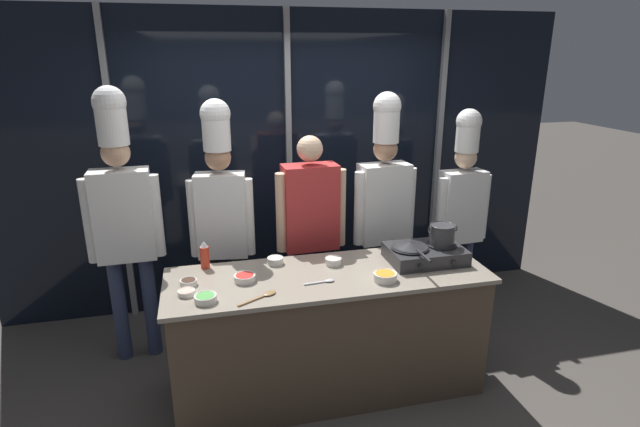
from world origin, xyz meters
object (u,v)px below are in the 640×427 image
Objects in this scene: squeeze_bottle_chili at (205,255)px; chef_head at (123,208)px; portable_stove at (425,254)px; prep_bowl_scallions at (205,298)px; prep_bowl_bell_pepper at (245,277)px; prep_bowl_bean_sprouts at (275,260)px; chef_pastry at (462,201)px; prep_bowl_carrots at (385,276)px; serving_spoon_solid at (265,295)px; stock_pot at (442,234)px; serving_spoon_slotted at (325,281)px; chef_sous at (221,207)px; chef_line at (384,197)px; person_guest at (310,221)px; frying_pan at (410,245)px; prep_bowl_soy_glaze at (189,282)px; prep_bowl_garlic at (333,261)px; prep_bowl_shrimp at (186,292)px.

squeeze_bottle_chili is 0.09× the size of chef_head.
portable_stove is 3.85× the size of prep_bowl_scallions.
prep_bowl_bell_pepper is at bearing 135.64° from chef_head.
prep_bowl_bean_sprouts is 0.06× the size of chef_pastry.
prep_bowl_carrots is 0.80m from serving_spoon_solid.
serving_spoon_slotted is at bearing -169.20° from stock_pot.
prep_bowl_scallions is at bearing 88.55° from chef_sous.
chef_sous is 0.99× the size of chef_line.
prep_bowl_bell_pepper is at bearing 44.88° from person_guest.
stock_pot is at bearing 160.37° from chef_head.
frying_pan is 3.25× the size of prep_bowl_bell_pepper.
prep_bowl_garlic is at bearing 5.48° from prep_bowl_soy_glaze.
frying_pan is at bearing 81.53° from chef_line.
serving_spoon_solid is at bearing -165.90° from serving_spoon_slotted.
squeeze_bottle_chili is at bearing 170.87° from portable_stove.
chef_sous is (-0.99, 0.92, 0.27)m from prep_bowl_carrots.
person_guest reaches higher than prep_bowl_soy_glaze.
chef_line is (0.71, 0.83, 0.29)m from serving_spoon_slotted.
chef_sous reaches higher than serving_spoon_slotted.
chef_sous reaches higher than squeeze_bottle_chili.
prep_bowl_scallions is at bearing 18.89° from chef_pastry.
portable_stove is 1.22m from serving_spoon_solid.
prep_bowl_bell_pepper is 0.07× the size of chef_head.
stock_pot is 0.59m from prep_bowl_carrots.
prep_bowl_soy_glaze is 0.05× the size of chef_head.
serving_spoon_solid is at bearing 130.85° from chef_head.
chef_head is (-0.56, 0.45, 0.25)m from squeeze_bottle_chili.
prep_bowl_carrots is 1.27m from prep_bowl_shrimp.
prep_bowl_soy_glaze is 0.05× the size of chef_line.
prep_bowl_carrots is 0.09× the size of person_guest.
prep_bowl_scallions is 1.15m from prep_bowl_carrots.
chef_sous reaches higher than prep_bowl_carrots.
prep_bowl_bean_sprouts is at bearing 169.30° from portable_stove.
squeeze_bottle_chili is 0.63m from serving_spoon_solid.
squeeze_bottle_chili is 0.86m from serving_spoon_slotted.
chef_head reaches higher than prep_bowl_soy_glaze.
prep_bowl_garlic is at bearing 173.43° from stock_pot.
chef_pastry is at bearing 22.62° from prep_bowl_scallions.
chef_pastry is (2.17, 0.91, 0.20)m from prep_bowl_scallions.
serving_spoon_solid is 0.15× the size of person_guest.
chef_line is at bearing 44.64° from prep_bowl_garlic.
chef_sous reaches higher than serving_spoon_solid.
portable_stove is 0.31× the size of person_guest.
prep_bowl_shrimp is at bearing 35.50° from person_guest.
portable_stove is 2.59× the size of stock_pot.
prep_bowl_carrots is at bearing -23.16° from squeeze_bottle_chili.
prep_bowl_bell_pepper is at bearing 41.97° from prep_bowl_scallions.
person_guest is at bearing 133.61° from frying_pan.
portable_stove is 2.05× the size of serving_spoon_solid.
squeeze_bottle_chili is 0.76m from chef_head.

